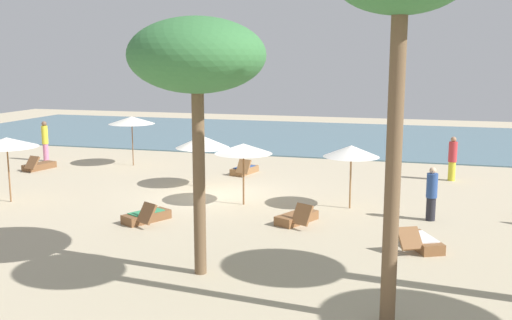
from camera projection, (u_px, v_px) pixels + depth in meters
name	position (u px, v px, depth m)	size (l,w,h in m)	color
ground_plane	(218.00, 196.00, 21.37)	(60.00, 60.00, 0.00)	#BCAD8E
ocean_water	(307.00, 136.00, 37.46)	(48.00, 16.00, 0.06)	slate
umbrella_0	(132.00, 120.00, 27.08)	(2.14, 2.14, 2.32)	brown
umbrella_1	(7.00, 142.00, 20.16)	(2.15, 2.15, 2.29)	brown
umbrella_2	(351.00, 151.00, 19.30)	(1.87, 1.87, 2.15)	olive
umbrella_3	(203.00, 142.00, 22.67)	(2.11, 2.11, 2.01)	brown
umbrella_4	(243.00, 149.00, 19.80)	(1.98, 1.98, 2.13)	brown
lounger_0	(244.00, 170.00, 25.44)	(0.97, 1.74, 0.74)	olive
lounger_2	(421.00, 242.00, 15.50)	(1.27, 1.78, 0.68)	brown
lounger_3	(147.00, 216.00, 17.99)	(1.29, 1.73, 0.73)	brown
lounger_5	(297.00, 218.00, 17.86)	(1.23, 1.73, 0.74)	brown
lounger_6	(39.00, 166.00, 26.40)	(0.94, 1.76, 0.71)	brown
person_0	(432.00, 194.00, 18.03)	(0.35, 0.35, 1.69)	#26262D
person_1	(45.00, 140.00, 28.47)	(0.41, 0.41, 1.96)	#D17299
person_2	(452.00, 158.00, 23.91)	(0.47, 0.47, 1.83)	yellow
palm_3	(197.00, 58.00, 12.86)	(3.08, 3.08, 5.91)	brown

